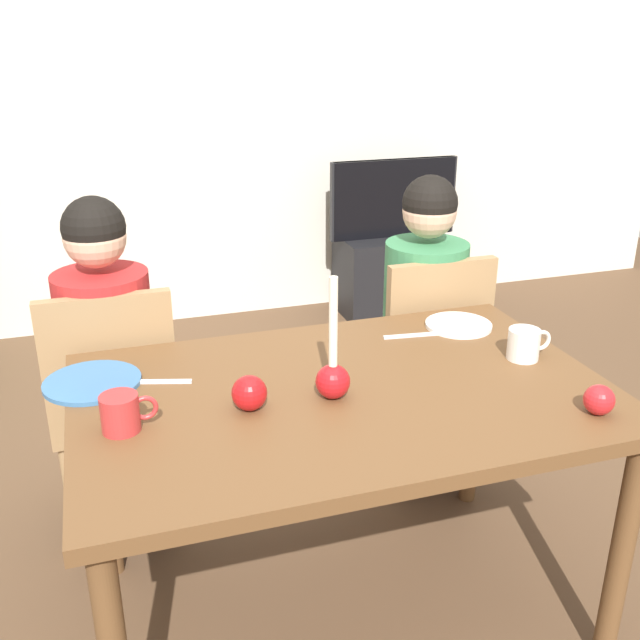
{
  "coord_description": "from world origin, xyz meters",
  "views": [
    {
      "loc": [
        -0.58,
        -1.6,
        1.63
      ],
      "look_at": [
        0.0,
        0.2,
        0.87
      ],
      "focal_mm": 40.42,
      "sensor_mm": 36.0,
      "label": 1
    }
  ],
  "objects_px": {
    "dining_table": "(343,417)",
    "tv_stand": "(391,274)",
    "mug_left": "(122,413)",
    "mug_right": "(525,344)",
    "chair_left": "(114,397)",
    "person_right_child": "(422,337)",
    "apple_by_left_plate": "(249,393)",
    "tv": "(394,198)",
    "person_left_child": "(111,377)",
    "candle_centerpiece": "(333,374)",
    "plate_left": "(92,382)",
    "plate_right": "(459,325)",
    "chair_right": "(425,354)",
    "apple_near_candle": "(599,400)"
  },
  "relations": [
    {
      "from": "person_right_child",
      "to": "plate_left",
      "type": "bearing_deg",
      "value": -160.8
    },
    {
      "from": "tv_stand",
      "to": "mug_left",
      "type": "xyz_separation_m",
      "value": [
        -1.7,
        -2.34,
        0.56
      ]
    },
    {
      "from": "dining_table",
      "to": "apple_by_left_plate",
      "type": "bearing_deg",
      "value": -173.05
    },
    {
      "from": "person_left_child",
      "to": "tv_stand",
      "type": "bearing_deg",
      "value": 44.05
    },
    {
      "from": "chair_left",
      "to": "plate_left",
      "type": "distance_m",
      "value": 0.45
    },
    {
      "from": "person_right_child",
      "to": "plate_right",
      "type": "bearing_deg",
      "value": -97.77
    },
    {
      "from": "mug_left",
      "to": "apple_by_left_plate",
      "type": "bearing_deg",
      "value": 1.6
    },
    {
      "from": "person_left_child",
      "to": "plate_right",
      "type": "xyz_separation_m",
      "value": [
        1.08,
        -0.35,
        0.19
      ]
    },
    {
      "from": "apple_by_left_plate",
      "to": "tv",
      "type": "bearing_deg",
      "value": 59.14
    },
    {
      "from": "dining_table",
      "to": "chair_left",
      "type": "bearing_deg",
      "value": 133.7
    },
    {
      "from": "tv",
      "to": "apple_by_left_plate",
      "type": "xyz_separation_m",
      "value": [
        -1.39,
        -2.33,
        0.08
      ]
    },
    {
      "from": "plate_right",
      "to": "mug_left",
      "type": "relative_size",
      "value": 1.57
    },
    {
      "from": "candle_centerpiece",
      "to": "person_right_child",
      "type": "bearing_deg",
      "value": 49.13
    },
    {
      "from": "person_right_child",
      "to": "tv_stand",
      "type": "distance_m",
      "value": 1.79
    },
    {
      "from": "dining_table",
      "to": "person_right_child",
      "type": "relative_size",
      "value": 1.19
    },
    {
      "from": "person_left_child",
      "to": "plate_left",
      "type": "xyz_separation_m",
      "value": [
        -0.05,
        -0.41,
        0.19
      ]
    },
    {
      "from": "chair_left",
      "to": "mug_right",
      "type": "height_order",
      "value": "chair_left"
    },
    {
      "from": "dining_table",
      "to": "tv_stand",
      "type": "height_order",
      "value": "dining_table"
    },
    {
      "from": "tv",
      "to": "chair_right",
      "type": "bearing_deg",
      "value": -109.28
    },
    {
      "from": "mug_left",
      "to": "mug_right",
      "type": "height_order",
      "value": "mug_left"
    },
    {
      "from": "person_right_child",
      "to": "mug_right",
      "type": "bearing_deg",
      "value": -88.48
    },
    {
      "from": "dining_table",
      "to": "plate_left",
      "type": "xyz_separation_m",
      "value": [
        -0.63,
        0.23,
        0.09
      ]
    },
    {
      "from": "tv_stand",
      "to": "mug_right",
      "type": "relative_size",
      "value": 4.76
    },
    {
      "from": "dining_table",
      "to": "chair_left",
      "type": "distance_m",
      "value": 0.85
    },
    {
      "from": "chair_right",
      "to": "apple_by_left_plate",
      "type": "distance_m",
      "value": 1.06
    },
    {
      "from": "plate_right",
      "to": "apple_by_left_plate",
      "type": "relative_size",
      "value": 2.36
    },
    {
      "from": "person_right_child",
      "to": "mug_left",
      "type": "height_order",
      "value": "person_right_child"
    },
    {
      "from": "candle_centerpiece",
      "to": "mug_right",
      "type": "height_order",
      "value": "candle_centerpiece"
    },
    {
      "from": "candle_centerpiece",
      "to": "plate_left",
      "type": "relative_size",
      "value": 1.27
    },
    {
      "from": "mug_left",
      "to": "apple_near_candle",
      "type": "bearing_deg",
      "value": -13.86
    },
    {
      "from": "chair_right",
      "to": "person_left_child",
      "type": "height_order",
      "value": "person_left_child"
    },
    {
      "from": "chair_right",
      "to": "tv_stand",
      "type": "distance_m",
      "value": 1.81
    },
    {
      "from": "chair_left",
      "to": "chair_right",
      "type": "distance_m",
      "value": 1.12
    },
    {
      "from": "tv_stand",
      "to": "mug_left",
      "type": "distance_m",
      "value": 2.95
    },
    {
      "from": "chair_right",
      "to": "candle_centerpiece",
      "type": "xyz_separation_m",
      "value": [
        -0.58,
        -0.64,
        0.31
      ]
    },
    {
      "from": "tv",
      "to": "plate_right",
      "type": "xyz_separation_m",
      "value": [
        -0.64,
        -2.01,
        0.05
      ]
    },
    {
      "from": "tv_stand",
      "to": "person_right_child",
      "type": "bearing_deg",
      "value": -109.64
    },
    {
      "from": "person_left_child",
      "to": "plate_right",
      "type": "height_order",
      "value": "person_left_child"
    },
    {
      "from": "chair_right",
      "to": "tv_stand",
      "type": "height_order",
      "value": "chair_right"
    },
    {
      "from": "tv_stand",
      "to": "plate_right",
      "type": "distance_m",
      "value": 2.17
    },
    {
      "from": "tv_stand",
      "to": "plate_right",
      "type": "height_order",
      "value": "plate_right"
    },
    {
      "from": "chair_left",
      "to": "mug_left",
      "type": "xyz_separation_m",
      "value": [
        0.01,
        -0.65,
        0.28
      ]
    },
    {
      "from": "tv",
      "to": "plate_right",
      "type": "height_order",
      "value": "tv"
    },
    {
      "from": "chair_right",
      "to": "apple_near_candle",
      "type": "relative_size",
      "value": 11.83
    },
    {
      "from": "person_right_child",
      "to": "plate_right",
      "type": "xyz_separation_m",
      "value": [
        -0.05,
        -0.35,
        0.19
      ]
    },
    {
      "from": "chair_left",
      "to": "person_left_child",
      "type": "relative_size",
      "value": 0.77
    },
    {
      "from": "mug_left",
      "to": "apple_by_left_plate",
      "type": "relative_size",
      "value": 1.5
    },
    {
      "from": "person_left_child",
      "to": "mug_right",
      "type": "distance_m",
      "value": 1.32
    },
    {
      "from": "chair_right",
      "to": "apple_near_candle",
      "type": "xyz_separation_m",
      "value": [
        0.01,
        -0.92,
        0.28
      ]
    },
    {
      "from": "tv_stand",
      "to": "apple_by_left_plate",
      "type": "xyz_separation_m",
      "value": [
        -1.39,
        -2.33,
        0.55
      ]
    }
  ]
}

